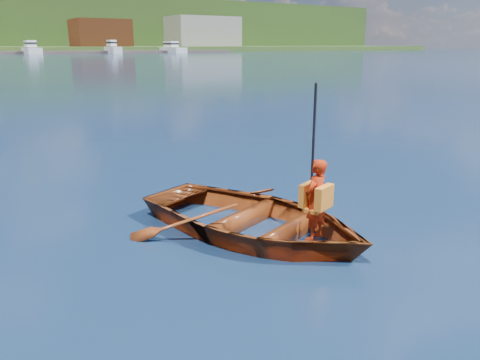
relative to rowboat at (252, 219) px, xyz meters
name	(u,v)px	position (x,y,z in m)	size (l,w,h in m)	color
ground	(301,242)	(0.40, -0.61, -0.21)	(600.00, 600.00, 0.00)	#122B43
rowboat	(252,219)	(0.00, 0.00, 0.00)	(3.57, 4.17, 0.73)	brown
child_paddler	(316,199)	(0.46, -0.79, 0.44)	(0.46, 0.43, 2.01)	#A82108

